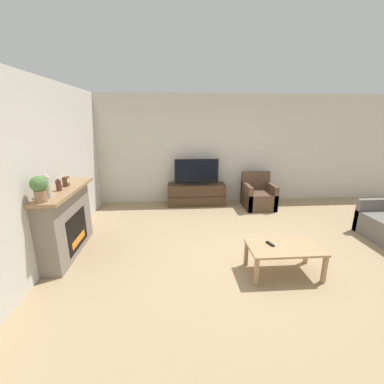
% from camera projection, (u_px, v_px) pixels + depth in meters
% --- Properties ---
extents(ground_plane, '(24.00, 24.00, 0.00)m').
position_uv_depth(ground_plane, '(258.00, 252.00, 4.21)').
color(ground_plane, '#9E8460').
extents(wall_back, '(12.00, 0.06, 2.70)m').
position_uv_depth(wall_back, '(226.00, 149.00, 6.55)').
color(wall_back, beige).
rests_on(wall_back, ground).
extents(wall_left, '(0.06, 12.00, 2.70)m').
position_uv_depth(wall_left, '(39.00, 175.00, 3.61)').
color(wall_left, beige).
rests_on(wall_left, ground).
extents(fireplace, '(0.42, 1.53, 1.09)m').
position_uv_depth(fireplace, '(66.00, 221.00, 4.05)').
color(fireplace, slate).
rests_on(fireplace, ground).
extents(mantel_vase_left, '(0.10, 0.10, 0.33)m').
position_uv_depth(mantel_vase_left, '(47.00, 187.00, 3.42)').
color(mantel_vase_left, beige).
rests_on(mantel_vase_left, fireplace).
extents(mantel_vase_centre_left, '(0.08, 0.08, 0.18)m').
position_uv_depth(mantel_vase_centre_left, '(59.00, 185.00, 3.77)').
color(mantel_vase_centre_left, '#512D23').
rests_on(mantel_vase_centre_left, fireplace).
extents(mantel_clock, '(0.08, 0.11, 0.15)m').
position_uv_depth(mantel_clock, '(66.00, 181.00, 4.03)').
color(mantel_clock, brown).
rests_on(mantel_clock, fireplace).
extents(potted_plant, '(0.20, 0.20, 0.34)m').
position_uv_depth(potted_plant, '(39.00, 187.00, 3.22)').
color(potted_plant, '#936B4C').
rests_on(potted_plant, fireplace).
extents(tv_stand, '(1.43, 0.49, 0.53)m').
position_uv_depth(tv_stand, '(196.00, 194.00, 6.50)').
color(tv_stand, '#422D1E').
rests_on(tv_stand, ground).
extents(tv, '(1.09, 0.18, 0.63)m').
position_uv_depth(tv, '(197.00, 173.00, 6.34)').
color(tv, black).
rests_on(tv, tv_stand).
extents(armchair, '(0.70, 0.76, 0.84)m').
position_uv_depth(armchair, '(258.00, 196.00, 6.30)').
color(armchair, brown).
rests_on(armchair, ground).
extents(coffee_table, '(1.00, 0.56, 0.42)m').
position_uv_depth(coffee_table, '(284.00, 250.00, 3.55)').
color(coffee_table, '#A37F56').
rests_on(coffee_table, ground).
extents(remote, '(0.09, 0.15, 0.02)m').
position_uv_depth(remote, '(270.00, 244.00, 3.58)').
color(remote, black).
rests_on(remote, coffee_table).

